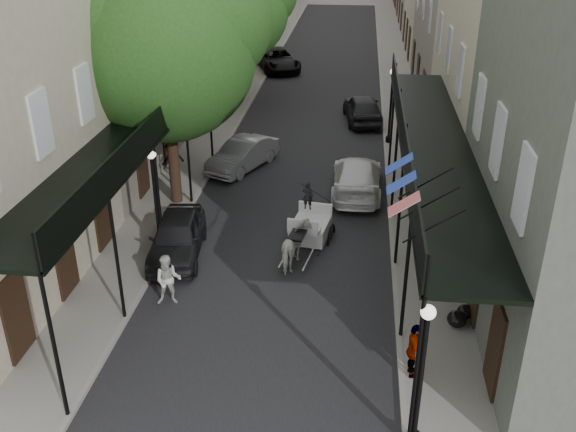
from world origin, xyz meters
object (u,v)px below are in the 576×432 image
(car_right_near, at_px, (357,177))
(pedestrian_sidewalk_right, at_px, (414,351))
(tree_far, at_px, (242,3))
(lamppost_right_far, at_px, (391,105))
(car_right_far, at_px, (363,108))
(horse, at_px, (296,246))
(pedestrian_walking, at_px, (168,280))
(lamppost_right_near, at_px, (421,376))
(car_left_near, at_px, (177,237))
(car_left_far, at_px, (277,59))
(car_left_mid, at_px, (243,155))
(lamppost_left, at_px, (156,199))
(pedestrian_sidewalk_left, at_px, (173,159))
(tree_near, at_px, (176,40))
(carriage, at_px, (313,211))

(car_right_near, bearing_deg, pedestrian_sidewalk_right, 98.20)
(tree_far, height_order, lamppost_right_far, tree_far)
(car_right_near, height_order, car_right_far, car_right_far)
(horse, xyz_separation_m, pedestrian_walking, (-3.61, -2.64, 0.08))
(lamppost_right_near, relative_size, car_right_near, 0.75)
(car_left_near, height_order, car_right_near, car_left_near)
(car_left_near, height_order, car_left_far, car_left_far)
(pedestrian_walking, height_order, car_left_mid, pedestrian_walking)
(lamppost_left, height_order, pedestrian_walking, lamppost_left)
(car_left_near, relative_size, car_left_far, 0.77)
(pedestrian_walking, relative_size, pedestrian_sidewalk_left, 1.01)
(tree_far, xyz_separation_m, car_right_near, (6.85, -12.31, -5.12))
(tree_near, distance_m, lamppost_right_far, 12.24)
(carriage, bearing_deg, pedestrian_sidewalk_left, 153.97)
(lamppost_left, distance_m, pedestrian_walking, 3.45)
(pedestrian_walking, height_order, car_left_far, pedestrian_walking)
(horse, distance_m, car_left_mid, 8.99)
(pedestrian_walking, distance_m, pedestrian_sidewalk_right, 7.60)
(car_left_near, bearing_deg, lamppost_left, 165.49)
(car_right_near, bearing_deg, tree_far, -60.62)
(horse, xyz_separation_m, car_right_near, (1.91, 6.23, -0.03))
(tree_near, xyz_separation_m, car_right_far, (6.97, 11.34, -5.72))
(tree_near, relative_size, car_left_near, 2.29)
(pedestrian_sidewalk_left, bearing_deg, car_left_far, -131.75)
(car_left_mid, distance_m, car_right_near, 5.62)
(pedestrian_walking, xyz_separation_m, car_left_mid, (0.32, 11.00, -0.14))
(tree_far, relative_size, pedestrian_sidewalk_right, 5.59)
(horse, bearing_deg, lamppost_right_far, -96.25)
(tree_near, bearing_deg, horse, -42.87)
(lamppost_right_far, xyz_separation_m, horse, (-3.41, -12.36, -1.31))
(tree_far, height_order, carriage, tree_far)
(car_left_mid, bearing_deg, lamppost_right_far, 55.12)
(lamppost_right_near, bearing_deg, car_left_mid, 112.72)
(lamppost_left, height_order, car_right_far, lamppost_left)
(tree_near, xyz_separation_m, horse, (4.89, -4.54, -5.75))
(horse, xyz_separation_m, pedestrian_sidewalk_right, (3.51, -5.31, 0.15))
(pedestrian_sidewalk_left, bearing_deg, car_right_far, -168.30)
(lamppost_right_near, bearing_deg, tree_near, 124.27)
(pedestrian_sidewalk_right, relative_size, car_right_far, 0.34)
(carriage, bearing_deg, car_left_mid, 130.18)
(car_right_far, bearing_deg, lamppost_right_near, 85.08)
(car_left_near, bearing_deg, pedestrian_sidewalk_left, 100.17)
(lamppost_right_far, bearing_deg, tree_near, -136.69)
(tree_far, relative_size, pedestrian_walking, 5.24)
(pedestrian_sidewalk_right, bearing_deg, tree_far, 14.03)
(carriage, height_order, pedestrian_sidewalk_right, carriage)
(tree_far, xyz_separation_m, pedestrian_walking, (1.33, -21.18, -5.02))
(car_left_mid, bearing_deg, lamppost_right_near, -42.99)
(horse, bearing_deg, car_left_near, 5.41)
(car_left_far, bearing_deg, car_left_mid, -108.05)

